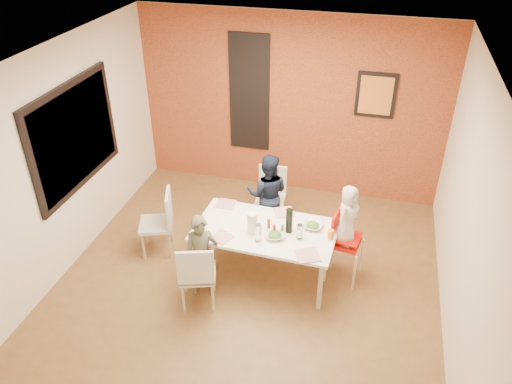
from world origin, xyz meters
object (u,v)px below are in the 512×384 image
(chair_left, at_px, (162,219))
(wine_bottle, at_px, (289,221))
(child_far, at_px, (268,194))
(dining_table, at_px, (265,233))
(paper_towel_roll, at_px, (252,223))
(high_chair, at_px, (343,240))
(chair_near, at_px, (197,273))
(child_near, at_px, (202,257))
(toddler, at_px, (348,215))
(chair_far, at_px, (271,192))

(chair_left, distance_m, wine_bottle, 1.70)
(child_far, height_order, wine_bottle, child_far)
(dining_table, xyz_separation_m, paper_towel_roll, (-0.13, -0.10, 0.19))
(paper_towel_roll, bearing_deg, dining_table, 37.58)
(high_chair, distance_m, wine_bottle, 0.71)
(chair_near, xyz_separation_m, child_near, (-0.02, 0.23, 0.04))
(dining_table, bearing_deg, high_chair, 13.48)
(dining_table, relative_size, child_far, 1.44)
(child_near, bearing_deg, toddler, 4.36)
(chair_far, bearing_deg, high_chair, -43.56)
(toddler, bearing_deg, child_far, 79.26)
(dining_table, distance_m, child_far, 0.92)
(chair_far, relative_size, chair_left, 0.95)
(toddler, bearing_deg, chair_far, 71.46)
(child_near, distance_m, toddler, 1.73)
(wine_bottle, relative_size, paper_towel_roll, 1.15)
(child_far, xyz_separation_m, toddler, (1.10, -0.70, 0.32))
(child_far, xyz_separation_m, paper_towel_roll, (0.06, -1.00, 0.23))
(child_near, relative_size, paper_towel_roll, 3.96)
(dining_table, xyz_separation_m, chair_near, (-0.60, -0.72, -0.14))
(chair_far, xyz_separation_m, child_near, (-0.43, -1.63, 0.06))
(dining_table, relative_size, child_near, 1.59)
(chair_far, xyz_separation_m, toddler, (1.11, -0.93, 0.44))
(wine_bottle, bearing_deg, dining_table, -175.65)
(toddler, bearing_deg, paper_towel_roll, 127.98)
(chair_left, distance_m, child_near, 0.98)
(child_far, bearing_deg, chair_far, -97.04)
(chair_near, relative_size, child_far, 0.74)
(toddler, xyz_separation_m, wine_bottle, (-0.64, -0.19, -0.07))
(toddler, relative_size, paper_towel_roll, 2.80)
(dining_table, height_order, paper_towel_roll, paper_towel_roll)
(toddler, bearing_deg, high_chair, 93.30)
(dining_table, bearing_deg, child_far, 101.63)
(high_chair, bearing_deg, toddler, -98.59)
(chair_far, xyz_separation_m, paper_towel_roll, (0.06, -1.24, 0.35))
(chair_near, height_order, child_far, child_far)
(dining_table, height_order, chair_far, chair_far)
(chair_far, relative_size, child_far, 0.72)
(dining_table, bearing_deg, chair_far, 99.48)
(child_near, relative_size, wine_bottle, 3.44)
(chair_left, height_order, child_near, child_near)
(chair_near, height_order, high_chair, high_chair)
(child_near, relative_size, child_far, 0.91)
(chair_far, bearing_deg, paper_towel_roll, -90.28)
(dining_table, distance_m, child_near, 0.79)
(chair_far, xyz_separation_m, child_far, (0.00, -0.23, 0.12))
(child_far, distance_m, wine_bottle, 1.03)
(chair_near, distance_m, child_near, 0.24)
(chair_left, xyz_separation_m, wine_bottle, (1.66, -0.11, 0.35))
(toddler, relative_size, wine_bottle, 2.43)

